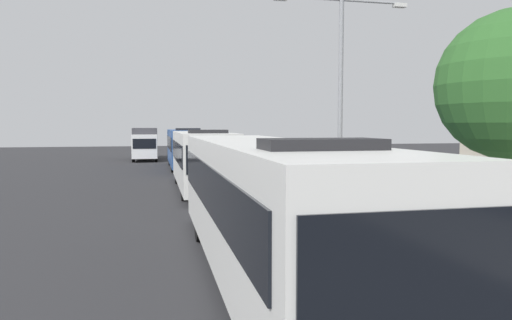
{
  "coord_description": "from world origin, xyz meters",
  "views": [
    {
      "loc": [
        -3.68,
        1.5,
        3.4
      ],
      "look_at": [
        0.12,
        18.78,
        2.07
      ],
      "focal_mm": 32.37,
      "sensor_mm": 36.0,
      "label": 1
    }
  ],
  "objects_px": {
    "bus_middle": "(185,147)",
    "streetlamp_mid": "(341,77)",
    "bus_lead": "(263,201)",
    "box_truck_oncoming": "(145,143)",
    "bus_second_in_line": "(201,158)",
    "white_suv": "(370,207)"
  },
  "relations": [
    {
      "from": "white_suv",
      "to": "box_truck_oncoming",
      "type": "height_order",
      "value": "box_truck_oncoming"
    },
    {
      "from": "bus_lead",
      "to": "box_truck_oncoming",
      "type": "height_order",
      "value": "bus_lead"
    },
    {
      "from": "bus_second_in_line",
      "to": "bus_middle",
      "type": "bearing_deg",
      "value": 90.0
    },
    {
      "from": "bus_middle",
      "to": "box_truck_oncoming",
      "type": "relative_size",
      "value": 1.45
    },
    {
      "from": "bus_lead",
      "to": "bus_second_in_line",
      "type": "height_order",
      "value": "same"
    },
    {
      "from": "bus_lead",
      "to": "streetlamp_mid",
      "type": "distance_m",
      "value": 10.78
    },
    {
      "from": "box_truck_oncoming",
      "to": "bus_second_in_line",
      "type": "bearing_deg",
      "value": -81.73
    },
    {
      "from": "bus_second_in_line",
      "to": "streetlamp_mid",
      "type": "distance_m",
      "value": 8.67
    },
    {
      "from": "bus_middle",
      "to": "box_truck_oncoming",
      "type": "xyz_separation_m",
      "value": [
        -3.3,
        9.86,
        0.01
      ]
    },
    {
      "from": "bus_second_in_line",
      "to": "bus_middle",
      "type": "relative_size",
      "value": 1.01
    },
    {
      "from": "bus_lead",
      "to": "white_suv",
      "type": "height_order",
      "value": "bus_lead"
    },
    {
      "from": "bus_middle",
      "to": "box_truck_oncoming",
      "type": "distance_m",
      "value": 10.4
    },
    {
      "from": "box_truck_oncoming",
      "to": "white_suv",
      "type": "bearing_deg",
      "value": -78.61
    },
    {
      "from": "bus_middle",
      "to": "streetlamp_mid",
      "type": "relative_size",
      "value": 1.22
    },
    {
      "from": "bus_second_in_line",
      "to": "box_truck_oncoming",
      "type": "distance_m",
      "value": 22.96
    },
    {
      "from": "bus_lead",
      "to": "white_suv",
      "type": "relative_size",
      "value": 2.58
    },
    {
      "from": "bus_lead",
      "to": "white_suv",
      "type": "distance_m",
      "value": 4.33
    },
    {
      "from": "bus_lead",
      "to": "box_truck_oncoming",
      "type": "xyz_separation_m",
      "value": [
        -3.3,
        36.91,
        0.01
      ]
    },
    {
      "from": "bus_middle",
      "to": "streetlamp_mid",
      "type": "height_order",
      "value": "streetlamp_mid"
    },
    {
      "from": "bus_second_in_line",
      "to": "box_truck_oncoming",
      "type": "relative_size",
      "value": 1.47
    },
    {
      "from": "bus_middle",
      "to": "box_truck_oncoming",
      "type": "height_order",
      "value": "bus_middle"
    },
    {
      "from": "bus_second_in_line",
      "to": "white_suv",
      "type": "bearing_deg",
      "value": -72.92
    }
  ]
}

